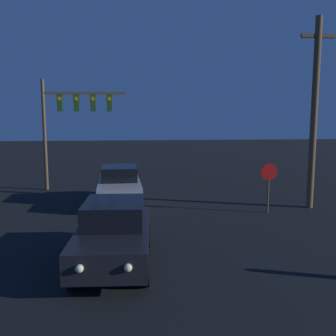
% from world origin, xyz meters
% --- Properties ---
extents(car_near, '(2.07, 4.38, 1.69)m').
position_xyz_m(car_near, '(-1.97, 7.95, 0.86)').
color(car_near, black).
rests_on(car_near, ground_plane).
extents(car_far, '(2.02, 4.36, 1.69)m').
position_xyz_m(car_far, '(-2.04, 14.98, 0.86)').
color(car_far, '#99999E').
rests_on(car_far, ground_plane).
extents(traffic_signal_mast, '(4.39, 0.30, 5.85)m').
position_xyz_m(traffic_signal_mast, '(-4.66, 18.63, 4.10)').
color(traffic_signal_mast, brown).
rests_on(traffic_signal_mast, ground_plane).
extents(stop_sign, '(0.68, 0.07, 2.04)m').
position_xyz_m(stop_sign, '(4.07, 12.76, 1.41)').
color(stop_sign, brown).
rests_on(stop_sign, ground_plane).
extents(utility_pole, '(1.45, 0.28, 8.00)m').
position_xyz_m(utility_pole, '(6.21, 13.46, 4.14)').
color(utility_pole, brown).
rests_on(utility_pole, ground_plane).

